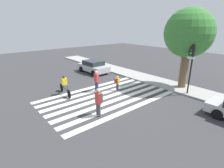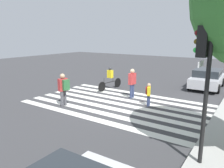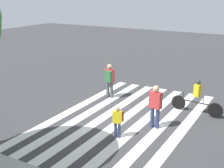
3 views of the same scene
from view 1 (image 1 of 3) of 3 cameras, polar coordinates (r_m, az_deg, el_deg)
name	(u,v)px [view 1 (image 1 of 3)]	position (r m, az deg, el deg)	size (l,w,h in m)	color
ground_plane	(107,97)	(13.92, -1.71, -4.29)	(60.00, 60.00, 0.00)	#38383A
sidewalk_curb	(155,81)	(18.20, 13.89, 1.04)	(36.00, 2.50, 0.14)	#9E9E99
crosswalk_stripes	(107,97)	(13.92, -1.71, -4.28)	(5.72, 10.00, 0.01)	silver
traffic_light	(192,59)	(14.76, 24.54, 7.55)	(0.60, 0.50, 4.29)	black
street_tree	(189,34)	(16.18, 23.75, 14.76)	(4.01, 4.01, 6.81)	brown
pedestrian_child_with_backpack	(99,100)	(10.82, -4.38, -5.23)	(0.54, 0.49, 1.82)	#4C4C51
pedestrian_adult_tall_backpack	(117,82)	(15.09, 1.68, 0.65)	(0.39, 0.37, 1.29)	navy
pedestrian_adult_yellow_jacket	(97,80)	(14.79, -5.08, 1.35)	(0.54, 0.31, 1.84)	navy
cyclist_mid_street	(65,85)	(14.62, -15.23, -0.17)	(2.46, 0.42, 1.64)	black
car_parked_far_curb	(93,66)	(21.00, -6.06, 5.75)	(4.12, 2.15, 1.43)	#B7B7BC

